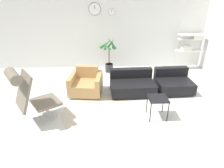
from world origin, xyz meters
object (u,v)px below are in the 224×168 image
(couch_low, at_px, (132,85))
(couch_second, at_px, (173,83))
(armchair_red, at_px, (86,84))
(shelf_unit, at_px, (191,42))
(lounge_chair, at_px, (28,91))
(side_table, at_px, (158,100))
(potted_plant, at_px, (109,56))

(couch_low, height_order, couch_second, same)
(armchair_red, height_order, couch_low, armchair_red)
(shelf_unit, bearing_deg, armchair_red, -153.57)
(lounge_chair, bearing_deg, couch_low, 84.44)
(couch_low, bearing_deg, couch_second, -179.60)
(lounge_chair, xyz_separation_m, couch_second, (3.51, 1.35, -0.52))
(couch_low, distance_m, side_table, 1.30)
(armchair_red, xyz_separation_m, couch_second, (2.46, 0.03, -0.04))
(side_table, bearing_deg, potted_plant, 109.19)
(shelf_unit, bearing_deg, side_table, -122.10)
(couch_low, xyz_separation_m, shelf_unit, (2.29, 1.80, 0.76))
(potted_plant, height_order, shelf_unit, shelf_unit)
(lounge_chair, height_order, shelf_unit, shelf_unit)
(lounge_chair, height_order, couch_low, lounge_chair)
(potted_plant, relative_size, shelf_unit, 0.73)
(armchair_red, relative_size, shelf_unit, 0.54)
(couch_low, xyz_separation_m, side_table, (0.39, -1.23, 0.20))
(lounge_chair, relative_size, armchair_red, 1.33)
(armchair_red, distance_m, shelf_unit, 4.05)
(couch_second, bearing_deg, shelf_unit, -124.91)
(armchair_red, height_order, couch_second, armchair_red)
(armchair_red, xyz_separation_m, potted_plant, (0.69, 1.58, 0.31))
(armchair_red, relative_size, potted_plant, 0.74)
(side_table, height_order, shelf_unit, shelf_unit)
(lounge_chair, relative_size, shelf_unit, 0.72)
(lounge_chair, height_order, potted_plant, potted_plant)
(side_table, height_order, potted_plant, potted_plant)
(armchair_red, xyz_separation_m, couch_low, (1.28, -0.02, -0.04))
(side_table, distance_m, potted_plant, 3.00)
(shelf_unit, bearing_deg, couch_second, -122.59)
(side_table, distance_m, shelf_unit, 3.61)
(couch_low, xyz_separation_m, potted_plant, (-0.59, 1.61, 0.35))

